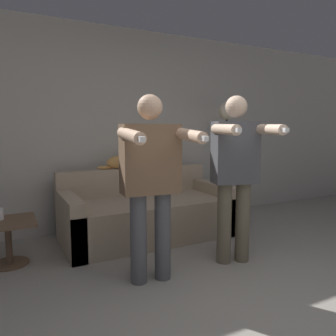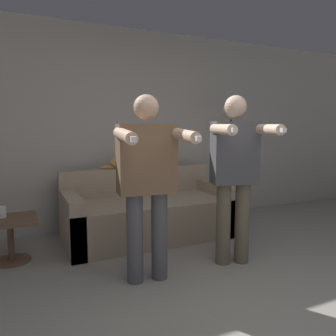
% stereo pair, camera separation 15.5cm
% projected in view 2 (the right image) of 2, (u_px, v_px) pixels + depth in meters
% --- Properties ---
extents(ground_plane, '(16.00, 16.00, 0.00)m').
position_uv_depth(ground_plane, '(272.00, 335.00, 2.09)').
color(ground_plane, gray).
extents(wall_back, '(10.00, 0.05, 2.60)m').
position_uv_depth(wall_back, '(133.00, 129.00, 4.41)').
color(wall_back, '#B7B2A8').
rests_on(wall_back, ground_plane).
extents(couch, '(1.98, 0.94, 0.80)m').
position_uv_depth(couch, '(149.00, 214.00, 3.96)').
color(couch, tan).
rests_on(couch, ground_plane).
extents(person_left, '(0.60, 0.72, 1.59)m').
position_uv_depth(person_left, '(147.00, 175.00, 2.72)').
color(person_left, '#56565B').
rests_on(person_left, ground_plane).
extents(person_right, '(0.61, 0.76, 1.62)m').
position_uv_depth(person_right, '(235.00, 169.00, 3.09)').
color(person_right, '#6B604C').
rests_on(person_right, ground_plane).
extents(cat, '(0.53, 0.12, 0.19)m').
position_uv_depth(cat, '(126.00, 161.00, 4.15)').
color(cat, tan).
rests_on(cat, couch).
extents(floor_lamp, '(0.33, 0.33, 1.66)m').
position_uv_depth(floor_lamp, '(231.00, 130.00, 4.47)').
color(floor_lamp, black).
rests_on(floor_lamp, ground_plane).
extents(side_table, '(0.51, 0.51, 0.43)m').
position_uv_depth(side_table, '(10.00, 230.00, 3.21)').
color(side_table, brown).
rests_on(side_table, ground_plane).
extents(cup, '(0.07, 0.07, 0.11)m').
position_uv_depth(cup, '(2.00, 212.00, 3.22)').
color(cup, white).
rests_on(cup, side_table).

